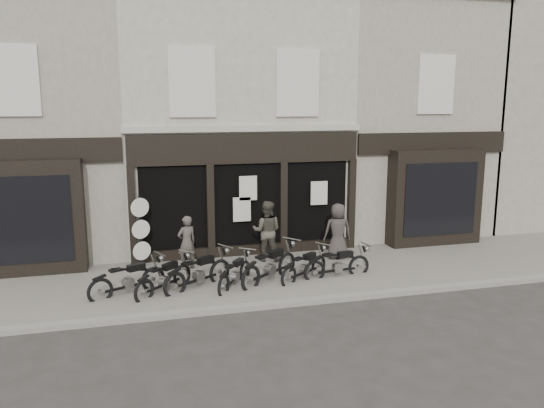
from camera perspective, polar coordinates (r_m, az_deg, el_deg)
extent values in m
plane|color=#2D2B28|center=(14.10, -0.07, -9.11)|extent=(90.00, 90.00, 0.00)
cube|color=#68645C|center=(14.90, -0.96, -7.75)|extent=(30.00, 4.20, 0.12)
cube|color=gray|center=(12.95, 1.36, -10.65)|extent=(30.00, 0.25, 0.13)
cube|color=beige|center=(19.14, -4.69, 8.66)|extent=(7.20, 6.00, 8.20)
cube|color=black|center=(16.16, -2.72, 5.99)|extent=(7.10, 0.18, 0.90)
cube|color=black|center=(16.49, -2.70, -0.76)|extent=(6.50, 0.10, 2.95)
cube|color=black|center=(16.73, -2.61, -5.11)|extent=(7.10, 0.20, 0.44)
cube|color=#ACA495|center=(16.15, -2.76, 8.12)|extent=(7.30, 0.22, 0.18)
cube|color=beige|center=(15.88, -8.60, 12.84)|extent=(1.35, 0.12, 2.00)
cube|color=black|center=(15.91, -8.62, 12.83)|extent=(1.05, 0.06, 1.70)
cube|color=beige|center=(16.55, 2.76, 12.86)|extent=(1.35, 0.12, 2.00)
cube|color=black|center=(16.58, 2.73, 12.85)|extent=(1.05, 0.06, 1.70)
cube|color=black|center=(16.06, -14.77, -1.25)|extent=(0.22, 0.22, 3.00)
cube|color=black|center=(16.21, -6.62, -0.85)|extent=(0.22, 0.22, 3.00)
cube|color=black|center=(16.68, 1.22, -0.45)|extent=(0.22, 0.22, 3.00)
cube|color=black|center=(17.44, 8.50, -0.07)|extent=(0.22, 0.22, 3.00)
cube|color=silver|center=(16.18, -2.59, 1.72)|extent=(0.55, 0.04, 0.75)
cube|color=silver|center=(16.85, 5.08, 1.18)|extent=(0.55, 0.04, 0.75)
cube|color=silver|center=(16.26, -3.26, -0.58)|extent=(0.55, 0.04, 0.75)
cube|color=#A09987|center=(19.07, -24.00, 7.77)|extent=(5.50, 6.00, 8.20)
cube|color=black|center=(16.06, -25.19, -1.38)|extent=(3.20, 0.70, 3.20)
cube|color=black|center=(15.72, -25.41, -1.64)|extent=(2.60, 0.06, 2.40)
cube|color=black|center=(16.11, -25.51, 5.12)|extent=(5.40, 0.16, 0.70)
cube|color=beige|center=(16.08, -26.06, 11.86)|extent=(1.30, 0.10, 1.90)
cube|color=black|center=(16.11, -26.04, 11.86)|extent=(1.00, 0.06, 1.60)
cube|color=#A09987|center=(21.19, 12.66, 8.64)|extent=(5.50, 6.00, 8.20)
cube|color=black|center=(18.53, 17.10, 0.68)|extent=(3.20, 0.70, 3.20)
cube|color=black|center=(18.24, 17.67, 0.49)|extent=(2.60, 0.06, 2.40)
cube|color=black|center=(18.57, 16.91, 6.31)|extent=(5.40, 0.16, 0.70)
cube|color=beige|center=(18.54, 17.22, 12.17)|extent=(1.30, 0.10, 1.90)
cube|color=black|center=(18.57, 17.18, 12.17)|extent=(1.00, 0.06, 1.60)
torus|color=black|center=(14.17, -12.67, -7.88)|extent=(0.64, 0.36, 0.66)
torus|color=black|center=(13.62, -18.00, -8.92)|extent=(0.64, 0.36, 0.66)
cube|color=black|center=(13.89, -15.27, -8.55)|extent=(1.07, 0.54, 0.06)
cube|color=gray|center=(13.87, -15.21, -8.23)|extent=(0.29, 0.26, 0.25)
cube|color=black|center=(13.85, -14.41, -6.61)|extent=(0.48, 0.34, 0.17)
cube|color=black|center=(13.63, -16.49, -6.83)|extent=(0.35, 0.30, 0.06)
cylinder|color=gray|center=(14.07, -12.00, -5.23)|extent=(0.27, 0.53, 0.04)
torus|color=black|center=(14.28, -9.65, -7.65)|extent=(0.53, 0.51, 0.65)
torus|color=black|center=(13.35, -13.61, -9.14)|extent=(0.53, 0.51, 0.65)
cube|color=black|center=(13.82, -11.55, -8.52)|extent=(0.85, 0.81, 0.06)
cube|color=gray|center=(13.81, -11.51, -8.20)|extent=(0.28, 0.28, 0.25)
cube|color=black|center=(13.85, -10.92, -6.55)|extent=(0.43, 0.42, 0.16)
cube|color=black|center=(13.48, -12.46, -6.93)|extent=(0.34, 0.33, 0.06)
cylinder|color=gray|center=(14.25, -9.18, -5.04)|extent=(0.40, 0.42, 0.03)
torus|color=black|center=(14.42, -5.65, -7.27)|extent=(0.64, 0.45, 0.70)
torus|color=black|center=(13.54, -10.42, -8.61)|extent=(0.64, 0.45, 0.70)
cube|color=black|center=(13.98, -7.95, -8.08)|extent=(1.06, 0.69, 0.06)
cube|color=gray|center=(13.96, -7.90, -7.75)|extent=(0.31, 0.29, 0.27)
cube|color=black|center=(13.99, -7.15, -6.02)|extent=(0.49, 0.40, 0.17)
cube|color=black|center=(13.64, -9.01, -6.34)|extent=(0.37, 0.34, 0.06)
cylinder|color=gray|center=(14.37, -5.03, -4.51)|extent=(0.35, 0.52, 0.04)
torus|color=black|center=(14.55, -2.95, -7.25)|extent=(0.42, 0.53, 0.60)
torus|color=black|center=(13.45, -5.22, -8.80)|extent=(0.42, 0.53, 0.60)
cube|color=black|center=(14.01, -4.04, -8.14)|extent=(0.66, 0.88, 0.05)
cube|color=gray|center=(14.00, -4.01, -7.84)|extent=(0.25, 0.27, 0.23)
cube|color=black|center=(14.08, -3.66, -6.29)|extent=(0.36, 0.42, 0.15)
cube|color=black|center=(13.65, -4.54, -6.71)|extent=(0.30, 0.32, 0.05)
cylinder|color=gray|center=(14.55, -2.66, -4.84)|extent=(0.43, 0.33, 0.03)
torus|color=black|center=(14.90, 1.58, -6.56)|extent=(0.64, 0.51, 0.72)
torus|color=black|center=(13.75, -2.30, -8.06)|extent=(0.64, 0.51, 0.72)
cube|color=black|center=(14.33, -0.28, -7.45)|extent=(1.04, 0.81, 0.06)
cube|color=gray|center=(14.32, -0.23, -7.10)|extent=(0.32, 0.31, 0.28)
cube|color=black|center=(14.39, 0.41, -5.32)|extent=(0.50, 0.44, 0.18)
cube|color=black|center=(13.93, -1.10, -5.69)|extent=(0.38, 0.36, 0.06)
cylinder|color=gray|center=(14.89, 2.14, -3.76)|extent=(0.40, 0.52, 0.04)
torus|color=black|center=(15.04, 5.03, -6.65)|extent=(0.56, 0.41, 0.62)
torus|color=black|center=(14.05, 1.82, -7.87)|extent=(0.56, 0.41, 0.62)
cube|color=black|center=(14.55, 3.48, -7.38)|extent=(0.92, 0.64, 0.05)
cube|color=gray|center=(14.54, 3.52, -7.09)|extent=(0.27, 0.26, 0.24)
cube|color=black|center=(14.60, 4.07, -5.60)|extent=(0.43, 0.36, 0.15)
cube|color=black|center=(14.21, 2.82, -5.90)|extent=(0.33, 0.30, 0.05)
cylinder|color=gray|center=(15.03, 5.51, -4.29)|extent=(0.32, 0.45, 0.03)
torus|color=black|center=(15.09, 9.30, -6.64)|extent=(0.64, 0.15, 0.64)
torus|color=black|center=(14.49, 4.59, -7.28)|extent=(0.64, 0.15, 0.64)
cube|color=black|center=(14.79, 6.99, -7.10)|extent=(1.12, 0.16, 0.06)
cube|color=gray|center=(14.77, 7.06, -6.81)|extent=(0.24, 0.19, 0.24)
cube|color=black|center=(14.77, 7.87, -5.38)|extent=(0.45, 0.20, 0.16)
cube|color=black|center=(14.53, 6.04, -5.47)|extent=(0.30, 0.22, 0.06)
cylinder|color=gray|center=(15.02, 10.06, -4.28)|extent=(0.09, 0.55, 0.03)
imported|color=#47423B|center=(15.29, -9.15, -4.13)|extent=(0.67, 0.56, 1.56)
imported|color=#454238|center=(15.91, -0.57, -2.91)|extent=(1.07, 0.95, 1.82)
imported|color=#39332F|center=(16.23, 7.08, -2.92)|extent=(0.89, 0.62, 1.71)
cylinder|color=black|center=(15.92, -13.72, -6.97)|extent=(0.35, 0.35, 0.06)
cylinder|color=black|center=(15.63, -13.90, -3.14)|extent=(0.07, 0.07, 2.25)
cylinder|color=black|center=(15.43, -14.03, -0.35)|extent=(0.52, 0.25, 0.55)
cylinder|color=beige|center=(15.41, -14.03, -0.36)|extent=(0.51, 0.22, 0.55)
cylinder|color=black|center=(15.56, -13.92, -2.64)|extent=(0.52, 0.25, 0.55)
cylinder|color=beige|center=(15.54, -13.92, -2.66)|extent=(0.51, 0.22, 0.55)
cylinder|color=black|center=(15.72, -13.82, -4.89)|extent=(0.52, 0.25, 0.55)
cylinder|color=beige|center=(15.70, -13.82, -4.92)|extent=(0.51, 0.22, 0.55)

